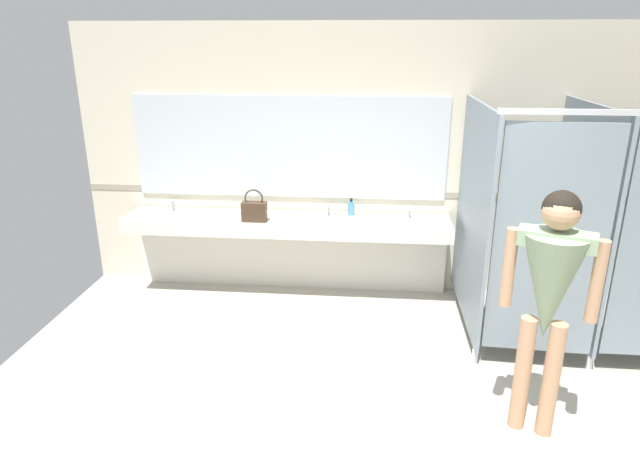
% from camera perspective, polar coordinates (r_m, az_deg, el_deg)
% --- Properties ---
extents(wall_back, '(6.16, 0.12, 2.72)m').
position_cam_1_polar(wall_back, '(5.72, 6.00, 6.82)').
color(wall_back, beige).
rests_on(wall_back, ground_plane).
extents(wall_back_tile_band, '(6.16, 0.01, 0.06)m').
position_cam_1_polar(wall_back_tile_band, '(5.74, 5.89, 3.63)').
color(wall_back_tile_band, '#9E937F').
rests_on(wall_back_tile_band, wall_back).
extents(vanity_counter, '(3.29, 0.52, 0.96)m').
position_cam_1_polar(vanity_counter, '(5.74, -3.33, -0.83)').
color(vanity_counter, silver).
rests_on(vanity_counter, ground_plane).
extents(mirror_panel, '(3.19, 0.02, 1.03)m').
position_cam_1_polar(mirror_panel, '(5.68, -3.23, 8.35)').
color(mirror_panel, silver).
rests_on(mirror_panel, wall_back).
extents(bathroom_stalls, '(1.90, 1.48, 2.10)m').
position_cam_1_polar(bathroom_stalls, '(5.15, 25.90, 0.49)').
color(bathroom_stalls, gray).
rests_on(bathroom_stalls, ground_plane).
extents(person_standing, '(0.56, 0.51, 1.71)m').
position_cam_1_polar(person_standing, '(3.79, 22.64, -5.49)').
color(person_standing, tan).
rests_on(person_standing, ground_plane).
extents(handbag, '(0.24, 0.11, 0.33)m').
position_cam_1_polar(handbag, '(5.49, -6.80, 1.86)').
color(handbag, '#3F2D1E').
rests_on(handbag, vanity_counter).
extents(soap_dispenser, '(0.07, 0.07, 0.18)m').
position_cam_1_polar(soap_dispenser, '(5.66, 3.21, 2.12)').
color(soap_dispenser, teal).
rests_on(soap_dispenser, vanity_counter).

